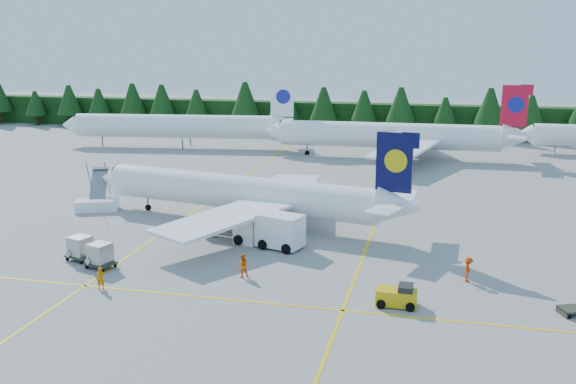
% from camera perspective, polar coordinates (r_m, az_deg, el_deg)
% --- Properties ---
extents(ground, '(320.00, 320.00, 0.00)m').
position_cam_1_polar(ground, '(52.27, -0.67, -7.29)').
color(ground, gray).
rests_on(ground, ground).
extents(taxi_stripe_a, '(0.25, 120.00, 0.01)m').
position_cam_1_polar(taxi_stripe_a, '(74.55, -7.39, -1.05)').
color(taxi_stripe_a, yellow).
rests_on(taxi_stripe_a, ground).
extents(taxi_stripe_b, '(0.25, 120.00, 0.01)m').
position_cam_1_polar(taxi_stripe_b, '(70.15, 8.09, -2.00)').
color(taxi_stripe_b, yellow).
rests_on(taxi_stripe_b, ground).
extents(taxi_stripe_cross, '(80.00, 0.25, 0.01)m').
position_cam_1_polar(taxi_stripe_cross, '(46.89, -2.48, -9.80)').
color(taxi_stripe_cross, yellow).
rests_on(taxi_stripe_cross, ground).
extents(treeline_hedge, '(220.00, 4.00, 6.00)m').
position_cam_1_polar(treeline_hedge, '(130.89, 8.13, 6.47)').
color(treeline_hedge, black).
rests_on(treeline_hedge, ground).
extents(airliner_navy, '(35.20, 28.69, 10.34)m').
position_cam_1_polar(airliner_navy, '(66.33, -4.94, -0.04)').
color(airliner_navy, white).
rests_on(airliner_navy, ground).
extents(airliner_red, '(40.74, 33.54, 11.85)m').
position_cam_1_polar(airliner_red, '(103.53, 8.52, 4.97)').
color(airliner_red, white).
rests_on(airliner_red, ground).
extents(airliner_far_left, '(41.19, 9.02, 12.01)m').
position_cam_1_polar(airliner_far_left, '(114.75, -10.62, 5.80)').
color(airliner_far_left, white).
rests_on(airliner_far_left, ground).
extents(airstairs, '(5.24, 6.93, 4.10)m').
position_cam_1_polar(airstairs, '(74.43, -16.59, -0.83)').
color(airstairs, white).
rests_on(airstairs, ground).
extents(service_truck, '(6.87, 4.08, 3.12)m').
position_cam_1_polar(service_truck, '(58.68, -1.70, -3.37)').
color(service_truck, white).
rests_on(service_truck, ground).
extents(baggage_tug, '(2.86, 1.56, 1.52)m').
position_cam_1_polar(baggage_tug, '(46.71, 9.73, -9.09)').
color(baggage_tug, gold).
rests_on(baggage_tug, ground).
extents(uld_pair, '(5.33, 3.69, 1.76)m').
position_cam_1_polar(uld_pair, '(56.61, -17.19, -4.99)').
color(uld_pair, '#323627').
rests_on(uld_pair, ground).
extents(crew_a, '(0.73, 0.60, 1.71)m').
position_cam_1_polar(crew_a, '(50.94, -16.31, -7.39)').
color(crew_a, '#D56604').
rests_on(crew_a, ground).
extents(crew_b, '(1.15, 1.08, 1.89)m').
position_cam_1_polar(crew_b, '(51.46, -4.06, -6.54)').
color(crew_b, '#ED5B05').
rests_on(crew_b, ground).
extents(crew_c, '(0.68, 0.90, 2.00)m').
position_cam_1_polar(crew_c, '(52.25, 15.73, -6.65)').
color(crew_c, '#EA3804').
rests_on(crew_c, ground).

